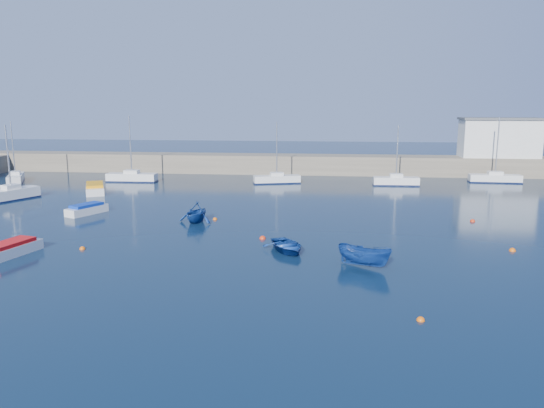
# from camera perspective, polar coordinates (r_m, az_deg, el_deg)

# --- Properties ---
(ground) EXTENTS (220.00, 220.00, 0.00)m
(ground) POSITION_cam_1_polar(r_m,az_deg,el_deg) (31.02, -7.78, -7.76)
(ground) COLOR #0C1F36
(ground) RESTS_ON ground
(back_wall) EXTENTS (96.00, 4.50, 2.60)m
(back_wall) POSITION_cam_1_polar(r_m,az_deg,el_deg) (75.35, 0.60, 4.33)
(back_wall) COLOR #706655
(back_wall) RESTS_ON ground
(harbor_office) EXTENTS (10.00, 4.00, 5.00)m
(harbor_office) POSITION_cam_1_polar(r_m,az_deg,el_deg) (78.04, 23.25, 6.48)
(harbor_office) COLOR silver
(harbor_office) RESTS_ON back_wall
(sailboat_3) EXTENTS (3.74, 5.85, 7.68)m
(sailboat_3) POSITION_cam_1_polar(r_m,az_deg,el_deg) (60.60, -26.22, 0.98)
(sailboat_3) COLOR silver
(sailboat_3) RESTS_ON ground
(sailboat_4) EXTENTS (4.03, 5.89, 7.61)m
(sailboat_4) POSITION_cam_1_polar(r_m,az_deg,el_deg) (74.21, -25.86, 2.55)
(sailboat_4) COLOR silver
(sailboat_4) RESTS_ON ground
(sailboat_5) EXTENTS (6.28, 1.86, 8.25)m
(sailboat_5) POSITION_cam_1_polar(r_m,az_deg,el_deg) (69.50, -14.83, 2.83)
(sailboat_5) COLOR silver
(sailboat_5) RESTS_ON ground
(sailboat_6) EXTENTS (5.96, 3.12, 7.57)m
(sailboat_6) POSITION_cam_1_polar(r_m,az_deg,el_deg) (65.86, 0.52, 2.72)
(sailboat_6) COLOR silver
(sailboat_6) RESTS_ON ground
(sailboat_7) EXTENTS (5.45, 1.71, 7.24)m
(sailboat_7) POSITION_cam_1_polar(r_m,az_deg,el_deg) (65.79, 13.19, 2.45)
(sailboat_7) COLOR silver
(sailboat_7) RESTS_ON ground
(sailboat_8) EXTENTS (6.27, 1.96, 8.14)m
(sailboat_8) POSITION_cam_1_polar(r_m,az_deg,el_deg) (72.19, 22.84, 2.59)
(sailboat_8) COLOR silver
(sailboat_8) RESTS_ON ground
(motorboat_0) EXTENTS (2.44, 4.43, 0.94)m
(motorboat_0) POSITION_cam_1_polar(r_m,az_deg,el_deg) (38.79, -26.30, -4.34)
(motorboat_0) COLOR silver
(motorboat_0) RESTS_ON ground
(motorboat_1) EXTENTS (2.83, 4.05, 0.94)m
(motorboat_1) POSITION_cam_1_polar(r_m,az_deg,el_deg) (50.40, -19.30, -0.53)
(motorboat_1) COLOR silver
(motorboat_1) RESTS_ON ground
(motorboat_2) EXTENTS (3.90, 5.59, 1.09)m
(motorboat_2) POSITION_cam_1_polar(r_m,az_deg,el_deg) (61.95, -18.51, 1.61)
(motorboat_2) COLOR silver
(motorboat_2) RESTS_ON ground
(dinghy_center) EXTENTS (4.01, 4.48, 0.77)m
(dinghy_center) POSITION_cam_1_polar(r_m,az_deg,el_deg) (35.71, 1.62, -4.53)
(dinghy_center) COLOR navy
(dinghy_center) RESTS_ON ground
(dinghy_left) EXTENTS (3.51, 3.84, 1.72)m
(dinghy_left) POSITION_cam_1_polar(r_m,az_deg,el_deg) (44.63, -8.17, -0.88)
(dinghy_left) COLOR navy
(dinghy_left) RESTS_ON ground
(dinghy_right) EXTENTS (3.73, 2.84, 1.36)m
(dinghy_right) POSITION_cam_1_polar(r_m,az_deg,el_deg) (32.79, 9.90, -5.56)
(dinghy_right) COLOR navy
(dinghy_right) RESTS_ON ground
(buoy_0) EXTENTS (0.41, 0.41, 0.41)m
(buoy_0) POSITION_cam_1_polar(r_m,az_deg,el_deg) (38.56, -19.71, -4.60)
(buoy_0) COLOR #E05C0B
(buoy_0) RESTS_ON ground
(buoy_1) EXTENTS (0.48, 0.48, 0.48)m
(buoy_1) POSITION_cam_1_polar(r_m,az_deg,el_deg) (39.04, -1.02, -3.77)
(buoy_1) COLOR red
(buoy_1) RESTS_ON ground
(buoy_2) EXTENTS (0.44, 0.44, 0.44)m
(buoy_2) POSITION_cam_1_polar(r_m,az_deg,el_deg) (39.42, 24.44, -4.62)
(buoy_2) COLOR #E05C0B
(buoy_2) RESTS_ON ground
(buoy_3) EXTENTS (0.38, 0.38, 0.38)m
(buoy_3) POSITION_cam_1_polar(r_m,az_deg,el_deg) (45.65, -6.15, -1.68)
(buoy_3) COLOR #E05C0B
(buoy_3) RESTS_ON ground
(buoy_4) EXTENTS (0.43, 0.43, 0.43)m
(buoy_4) POSITION_cam_1_polar(r_m,az_deg,el_deg) (47.73, 20.76, -1.78)
(buoy_4) COLOR red
(buoy_4) RESTS_ON ground
(buoy_5) EXTENTS (0.39, 0.39, 0.39)m
(buoy_5) POSITION_cam_1_polar(r_m,az_deg,el_deg) (25.84, 15.69, -11.98)
(buoy_5) COLOR #E05C0B
(buoy_5) RESTS_ON ground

